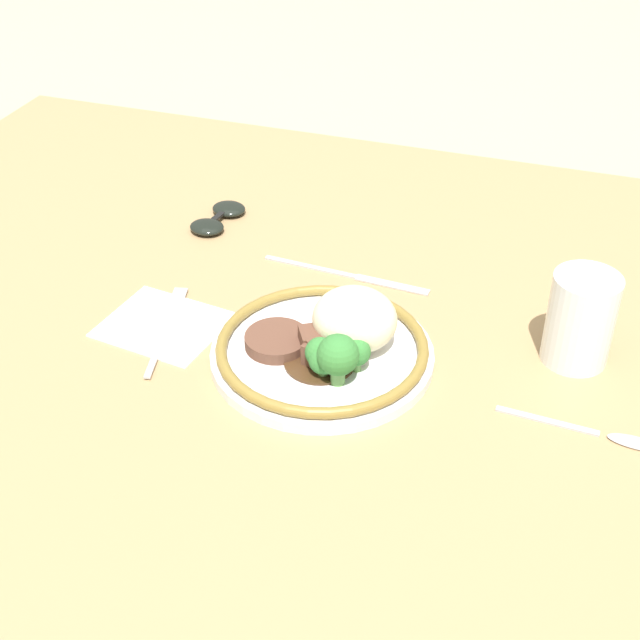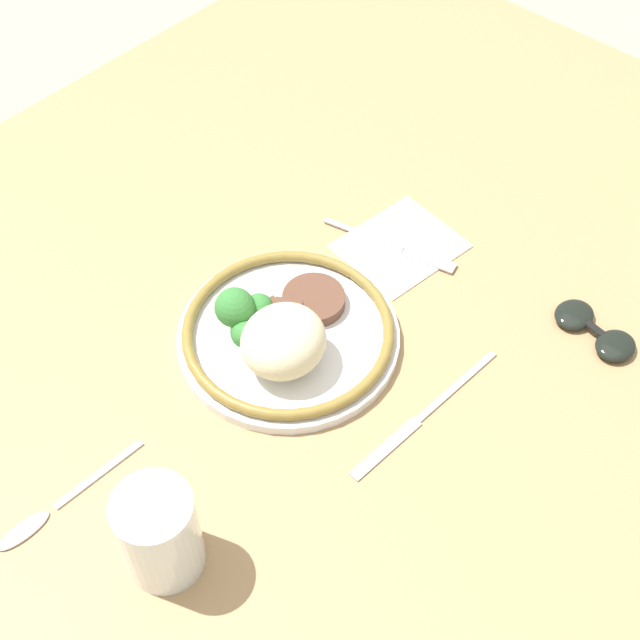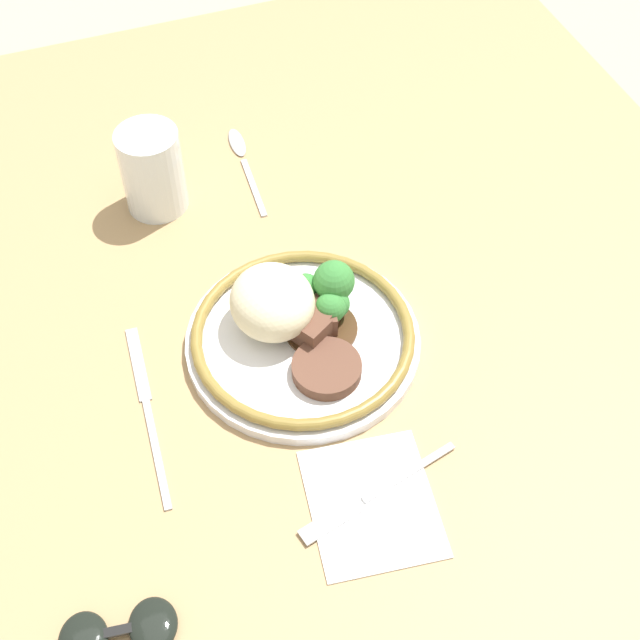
{
  "view_description": "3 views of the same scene",
  "coord_description": "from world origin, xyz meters",
  "px_view_note": "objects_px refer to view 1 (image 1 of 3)",
  "views": [
    {
      "loc": [
        0.28,
        -0.72,
        0.62
      ],
      "look_at": [
        0.04,
        0.01,
        0.07
      ],
      "focal_mm": 50.0,
      "sensor_mm": 36.0,
      "label": 1
    },
    {
      "loc": [
        0.46,
        0.41,
        0.79
      ],
      "look_at": [
        0.03,
        0.02,
        0.08
      ],
      "focal_mm": 50.0,
      "sensor_mm": 36.0,
      "label": 2
    },
    {
      "loc": [
        -0.47,
        0.16,
        0.76
      ],
      "look_at": [
        0.04,
        -0.03,
        0.08
      ],
      "focal_mm": 50.0,
      "sensor_mm": 36.0,
      "label": 3
    }
  ],
  "objects_px": {
    "juice_glass": "(580,323)",
    "sunglasses": "(218,218)",
    "knife": "(352,276)",
    "plate": "(329,344)",
    "spoon": "(613,437)",
    "fork": "(169,321)"
  },
  "relations": [
    {
      "from": "juice_glass",
      "to": "knife",
      "type": "distance_m",
      "value": 0.28
    },
    {
      "from": "knife",
      "to": "plate",
      "type": "bearing_deg",
      "value": -77.45
    },
    {
      "from": "knife",
      "to": "sunglasses",
      "type": "relative_size",
      "value": 2.1
    },
    {
      "from": "plate",
      "to": "juice_glass",
      "type": "height_order",
      "value": "juice_glass"
    },
    {
      "from": "fork",
      "to": "spoon",
      "type": "distance_m",
      "value": 0.49
    },
    {
      "from": "plate",
      "to": "spoon",
      "type": "xyz_separation_m",
      "value": [
        0.29,
        -0.03,
        -0.02
      ]
    },
    {
      "from": "fork",
      "to": "spoon",
      "type": "bearing_deg",
      "value": -107.64
    },
    {
      "from": "spoon",
      "to": "fork",
      "type": "bearing_deg",
      "value": 179.41
    },
    {
      "from": "fork",
      "to": "sunglasses",
      "type": "bearing_deg",
      "value": -3.39
    },
    {
      "from": "juice_glass",
      "to": "spoon",
      "type": "height_order",
      "value": "juice_glass"
    },
    {
      "from": "plate",
      "to": "spoon",
      "type": "height_order",
      "value": "plate"
    },
    {
      "from": "fork",
      "to": "knife",
      "type": "height_order",
      "value": "fork"
    },
    {
      "from": "plate",
      "to": "fork",
      "type": "distance_m",
      "value": 0.19
    },
    {
      "from": "juice_glass",
      "to": "knife",
      "type": "relative_size",
      "value": 0.48
    },
    {
      "from": "spoon",
      "to": "plate",
      "type": "bearing_deg",
      "value": 178.02
    },
    {
      "from": "plate",
      "to": "knife",
      "type": "xyz_separation_m",
      "value": [
        -0.03,
        0.16,
        -0.02
      ]
    },
    {
      "from": "spoon",
      "to": "juice_glass",
      "type": "bearing_deg",
      "value": 116.55
    },
    {
      "from": "juice_glass",
      "to": "fork",
      "type": "bearing_deg",
      "value": -169.44
    },
    {
      "from": "plate",
      "to": "spoon",
      "type": "distance_m",
      "value": 0.3
    },
    {
      "from": "knife",
      "to": "spoon",
      "type": "relative_size",
      "value": 1.32
    },
    {
      "from": "plate",
      "to": "juice_glass",
      "type": "xyz_separation_m",
      "value": [
        0.24,
        0.09,
        0.02
      ]
    },
    {
      "from": "juice_glass",
      "to": "sunglasses",
      "type": "bearing_deg",
      "value": 162.68
    }
  ]
}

